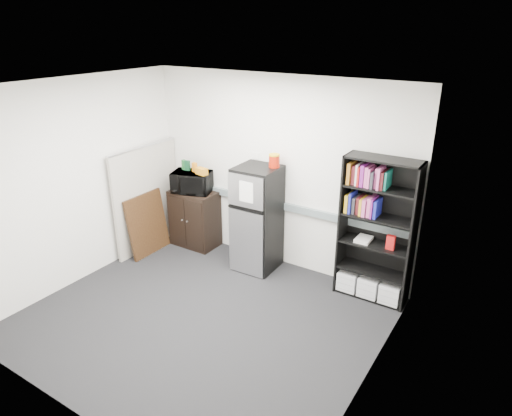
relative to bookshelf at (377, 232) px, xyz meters
The scene contains 18 objects.
floor 2.37m from the bookshelf, 134.33° to the right, with size 4.00×4.00×0.00m, color black.
wall_back 1.60m from the bookshelf, behind, with size 4.00×0.02×2.70m, color white.
wall_right 1.69m from the bookshelf, 73.25° to the right, with size 0.02×3.50×2.70m, color white.
wall_left 3.89m from the bookshelf, 156.08° to the right, with size 0.02×3.50×2.70m, color white.
ceiling 2.83m from the bookshelf, 134.33° to the right, with size 4.00×3.50×0.02m, color white.
electrical_raceway 1.54m from the bookshelf, behind, with size 3.92×0.05×0.10m, color slate.
wall_note 1.99m from the bookshelf, behind, with size 0.14×0.00×0.10m, color white.
bookshelf is the anchor object (origin of this frame).
cubicle_partition 3.46m from the bookshelf, behind, with size 0.06×1.30×1.62m.
cabinet 2.90m from the bookshelf, behind, with size 0.72×0.48×0.90m.
microwave 2.87m from the bookshelf, behind, with size 0.58×0.39×0.32m, color black.
snack_box_a 3.05m from the bookshelf, behind, with size 0.07×0.05×0.15m, color #1A5E2A.
snack_box_b 2.99m from the bookshelf, behind, with size 0.07×0.05×0.15m, color #0D391E.
snack_box_c 2.85m from the bookshelf, behind, with size 0.07×0.05×0.14m, color orange.
snack_bag 2.68m from the bookshelf, behind, with size 0.18×0.10×0.10m, color orange.
refrigerator 1.66m from the bookshelf, behind, with size 0.58×0.61×1.50m.
coffee_can 1.62m from the bookshelf, behind, with size 0.15×0.15×0.20m.
framed_poster 3.39m from the bookshelf, 168.81° to the right, with size 0.18×0.73×0.93m.
Camera 1 is at (3.01, -3.52, 3.30)m, focal length 32.00 mm.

